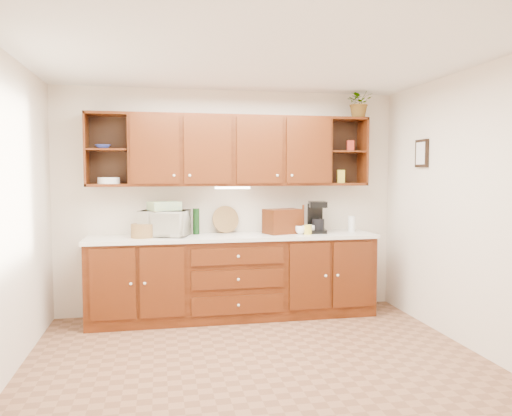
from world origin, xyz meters
name	(u,v)px	position (x,y,z in m)	size (l,w,h in m)	color
floor	(259,364)	(0.00, 0.00, 0.00)	(4.00, 4.00, 0.00)	brown
ceiling	(259,55)	(0.00, 0.00, 2.60)	(4.00, 4.00, 0.00)	white
back_wall	(230,202)	(0.00, 1.75, 1.30)	(4.00, 4.00, 0.00)	beige
left_wall	(2,217)	(-2.00, 0.00, 1.30)	(3.50, 3.50, 0.00)	beige
right_wall	(473,210)	(2.00, 0.00, 1.30)	(3.50, 3.50, 0.00)	beige
base_cabinets	(234,278)	(0.00, 1.45, 0.45)	(3.20, 0.60, 0.90)	#341405
countertop	(234,237)	(0.00, 1.44, 0.92)	(3.24, 0.64, 0.04)	white
upper_cabinets	(233,151)	(0.01, 1.59, 1.89)	(3.20, 0.33, 0.80)	#341405
undercabinet_light	(233,188)	(0.00, 1.53, 1.47)	(0.40, 0.05, 0.03)	white
framed_picture	(422,153)	(1.98, 0.90, 1.85)	(0.03, 0.24, 0.30)	black
wicker_basket	(143,231)	(-1.00, 1.41, 1.01)	(0.25, 0.25, 0.15)	olive
microwave	(164,223)	(-0.77, 1.49, 1.08)	(0.52, 0.35, 0.29)	beige
towel_stack	(164,206)	(-0.77, 1.49, 1.27)	(0.32, 0.24, 0.10)	#E2E36A
wine_bottle	(196,221)	(-0.41, 1.60, 1.09)	(0.07, 0.07, 0.30)	black
woven_tray	(226,232)	(-0.06, 1.67, 0.95)	(0.32, 0.32, 0.02)	olive
bread_box	(282,221)	(0.57, 1.48, 1.08)	(0.40, 0.25, 0.28)	#341405
mug_tree	(303,229)	(0.82, 1.46, 0.99)	(0.27, 0.28, 0.33)	#341405
canister_red	(284,228)	(0.59, 1.47, 1.01)	(0.10, 0.10, 0.13)	#A62818
canister_white	(352,224)	(1.42, 1.49, 1.03)	(0.08, 0.08, 0.19)	white
canister_yellow	(308,230)	(0.84, 1.35, 0.99)	(0.09, 0.09, 0.11)	gold
coffee_maker	(317,218)	(0.99, 1.49, 1.12)	(0.24, 0.29, 0.37)	black
bowl_stack	(103,147)	(-1.41, 1.55, 1.92)	(0.17, 0.17, 0.04)	navy
plate_stack	(109,181)	(-1.36, 1.57, 1.56)	(0.24, 0.24, 0.07)	white
pantry_box_yellow	(341,176)	(1.31, 1.56, 1.60)	(0.09, 0.07, 0.15)	gold
pantry_box_red	(350,146)	(1.43, 1.58, 1.96)	(0.08, 0.07, 0.12)	#A62818
potted_plant	(359,103)	(1.52, 1.54, 2.47)	(0.33, 0.28, 0.36)	#999999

